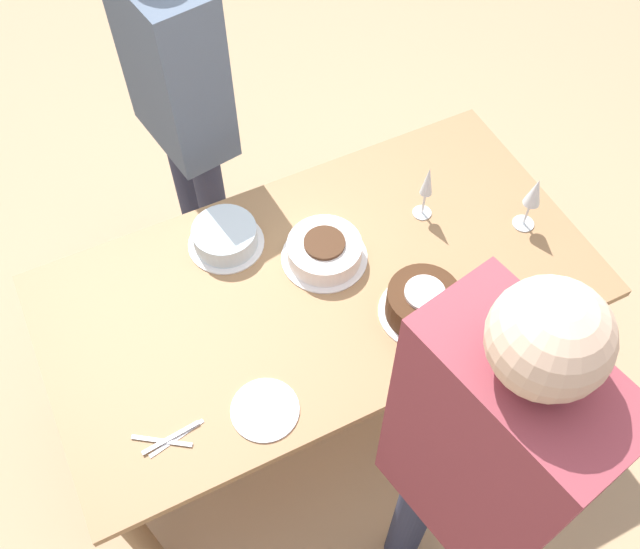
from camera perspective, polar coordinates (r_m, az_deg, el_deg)
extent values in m
plane|color=tan|center=(2.90, 0.00, -9.07)|extent=(12.00, 12.00, 0.00)
cube|color=#9E754C|center=(2.24, 0.00, -0.93)|extent=(1.72, 0.91, 0.03)
cylinder|color=brown|center=(2.38, -13.91, -20.08)|extent=(0.07, 0.07, 0.73)
cylinder|color=brown|center=(2.72, 18.79, -5.16)|extent=(0.07, 0.07, 0.73)
cylinder|color=brown|center=(2.71, -18.85, -5.44)|extent=(0.07, 0.07, 0.73)
cylinder|color=brown|center=(3.01, 10.35, 6.03)|extent=(0.07, 0.07, 0.73)
cylinder|color=white|center=(2.29, 0.35, 1.39)|extent=(0.28, 0.28, 0.01)
cylinder|color=white|center=(2.26, 0.35, 1.94)|extent=(0.24, 0.24, 0.07)
cylinder|color=#422614|center=(2.22, 0.36, 2.55)|extent=(0.13, 0.13, 0.01)
cylinder|color=white|center=(2.19, 8.05, -3.00)|extent=(0.26, 0.26, 0.01)
cylinder|color=#422614|center=(2.15, 8.22, -2.27)|extent=(0.22, 0.22, 0.10)
cylinder|color=white|center=(2.10, 8.40, -1.46)|extent=(0.12, 0.12, 0.01)
cylinder|color=white|center=(2.34, -7.50, 2.50)|extent=(0.25, 0.25, 0.01)
cylinder|color=silver|center=(2.31, -7.61, 3.08)|extent=(0.21, 0.21, 0.07)
cylinder|color=silver|center=(2.42, 8.16, 4.91)|extent=(0.06, 0.06, 0.00)
cylinder|color=silver|center=(2.38, 8.31, 5.72)|extent=(0.01, 0.01, 0.10)
cone|color=silver|center=(2.30, 8.63, 7.43)|extent=(0.04, 0.04, 0.11)
cylinder|color=silver|center=(2.46, 15.94, 3.95)|extent=(0.07, 0.07, 0.00)
cylinder|color=silver|center=(2.42, 16.23, 4.75)|extent=(0.01, 0.01, 0.10)
cone|color=silver|center=(2.34, 16.84, 6.37)|extent=(0.06, 0.06, 0.11)
cylinder|color=silver|center=(2.03, -4.42, -10.75)|extent=(0.19, 0.19, 0.01)
cube|color=silver|center=(2.03, -11.39, -12.72)|extent=(0.17, 0.05, 0.00)
cube|color=silver|center=(2.04, -12.54, -12.86)|extent=(0.15, 0.11, 0.00)
cube|color=silver|center=(2.03, -11.85, -12.64)|extent=(0.17, 0.03, 0.00)
cylinder|color=#2D334C|center=(2.29, 7.43, -18.47)|extent=(0.11, 0.11, 0.86)
cube|color=brown|center=(1.54, 13.45, -13.34)|extent=(0.29, 0.44, 0.72)
sphere|color=#DBB293|center=(1.14, 17.90, -4.92)|extent=(0.20, 0.20, 0.20)
cylinder|color=#2D334C|center=(3.04, -10.49, 7.05)|extent=(0.11, 0.11, 0.76)
cylinder|color=#2D334C|center=(2.90, -8.36, 4.44)|extent=(0.11, 0.11, 0.76)
cube|color=slate|center=(2.48, -11.72, 16.18)|extent=(0.28, 0.43, 0.64)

